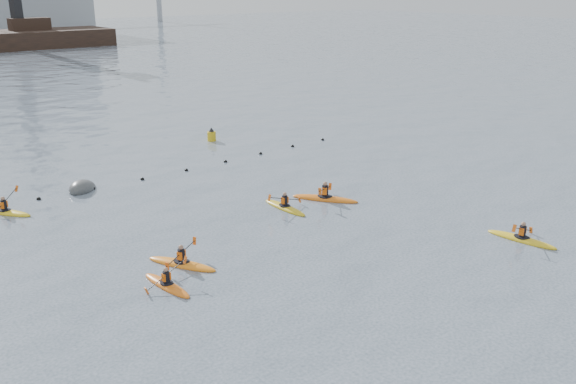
% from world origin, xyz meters
% --- Properties ---
extents(ground, '(400.00, 400.00, 0.00)m').
position_xyz_m(ground, '(0.00, 0.00, 0.00)').
color(ground, '#3B4A56').
rests_on(ground, ground).
extents(float_line, '(33.24, 0.73, 0.24)m').
position_xyz_m(float_line, '(-0.50, 22.53, 0.03)').
color(float_line, black).
rests_on(float_line, ground).
extents(kayaker_0, '(1.99, 2.92, 1.09)m').
position_xyz_m(kayaker_0, '(-4.44, 9.14, 0.09)').
color(kayaker_0, orange).
rests_on(kayaker_0, ground).
extents(kayaker_1, '(2.23, 3.30, 1.21)m').
position_xyz_m(kayaker_1, '(10.34, 2.93, 0.10)').
color(kayaker_1, gold).
rests_on(kayaker_1, ground).
extents(kayaker_2, '(2.08, 3.19, 1.04)m').
position_xyz_m(kayaker_2, '(-3.04, 10.44, 0.10)').
color(kayaker_2, orange).
rests_on(kayaker_2, ground).
extents(kayaker_3, '(2.17, 3.18, 1.12)m').
position_xyz_m(kayaker_3, '(4.55, 13.03, 0.10)').
color(kayaker_3, gold).
rests_on(kayaker_3, ground).
extents(kayaker_4, '(2.66, 3.46, 1.21)m').
position_xyz_m(kayaker_4, '(7.10, 12.72, 0.11)').
color(kayaker_4, orange).
rests_on(kayaker_4, ground).
extents(kayaker_5, '(2.24, 3.04, 1.29)m').
position_xyz_m(kayaker_5, '(-7.03, 21.54, 0.10)').
color(kayaker_5, yellow).
rests_on(kayaker_5, ground).
extents(mooring_buoy, '(2.66, 2.77, 1.60)m').
position_xyz_m(mooring_buoy, '(-2.47, 22.77, 0.00)').
color(mooring_buoy, '#3E4143').
rests_on(mooring_buoy, ground).
extents(nav_buoy, '(0.64, 0.64, 1.17)m').
position_xyz_m(nav_buoy, '(9.43, 27.87, 0.35)').
color(nav_buoy, gold).
rests_on(nav_buoy, ground).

